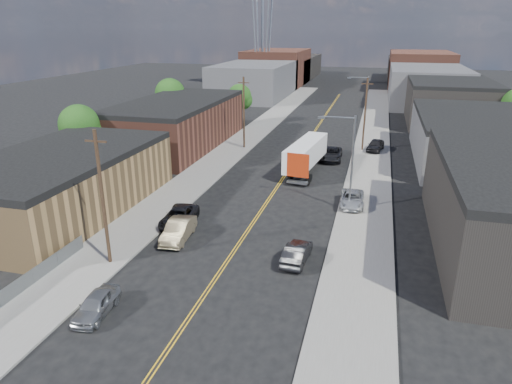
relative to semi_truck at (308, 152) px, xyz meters
The scene contains 31 objects.
ground 22.77m from the semi_truck, 95.29° to the left, with size 260.00×260.00×0.00m, color black.
centerline 8.14m from the semi_truck, 105.43° to the left, with size 0.32×120.00×0.01m, color gold.
sidewalk_left 14.00m from the semi_truck, 146.83° to the left, with size 5.00×140.00×0.15m, color slate.
sidewalk_right 10.79m from the semi_truck, 45.64° to the left, with size 5.00×140.00×0.15m, color slate.
warehouse_tan 27.95m from the semi_truck, 135.97° to the right, with size 12.00×22.00×5.60m.
warehouse_brown 21.17m from the semi_truck, 161.88° to the left, with size 12.00×26.00×6.60m.
industrial_right_b 21.70m from the semi_truck, 23.30° to the left, with size 14.00×24.00×6.10m.
industrial_right_c 39.93m from the semi_truck, 60.07° to the left, with size 14.00×22.00×7.60m.
skyline_left_a 61.70m from the semi_truck, 110.99° to the left, with size 16.00×30.00×8.00m, color #3C3C3F.
skyline_right_a 60.33m from the semi_truck, 72.72° to the left, with size 16.00×30.00×8.00m, color #3C3C3F.
skyline_left_b 85.53m from the semi_truck, 104.98° to the left, with size 16.00×26.00×10.00m, color #542C21.
skyline_right_b 84.54m from the semi_truck, 77.76° to the left, with size 16.00×26.00×10.00m, color #542C21.
skyline_left_c 104.94m from the semi_truck, 102.15° to the left, with size 16.00×40.00×7.00m, color black.
skyline_right_c 104.14m from the semi_truck, 80.10° to the left, with size 16.00×40.00×7.00m, color black.
streetlight_near 13.96m from the semi_truck, 66.10° to the right, with size 3.39×0.25×9.00m.
streetlight_far 23.46m from the semi_truck, 76.29° to the left, with size 3.39×0.25×9.00m.
utility_pole_left_near 29.45m from the semi_truck, 110.57° to the right, with size 1.60×0.26×10.00m.
utility_pole_left_far 13.13m from the semi_truck, 143.64° to the left, with size 1.60×0.26×10.00m.
utility_pole_right 12.58m from the semi_truck, 59.99° to the left, with size 1.60×0.26×10.00m.
chainlink_fence 36.57m from the semi_truck, 111.83° to the right, with size 0.05×16.00×1.22m.
tree_left_near 27.24m from the semi_truck, 164.08° to the right, with size 4.85×4.76×7.91m.
tree_left_mid 31.59m from the semi_truck, 145.97° to the left, with size 5.10×5.04×8.37m.
tree_left_far 29.44m from the semi_truck, 123.12° to the left, with size 4.35×4.20×6.97m.
semi_truck is the anchor object (origin of this frame).
car_left_a 34.13m from the semi_truck, 102.86° to the right, with size 1.62×4.03×1.37m, color gray.
car_left_b 23.50m from the semi_truck, 107.59° to the right, with size 1.72×4.92×1.62m, color #786B4E.
car_left_c 21.32m from the semi_truck, 112.87° to the right, with size 2.43×5.27×1.46m, color black.
car_right_oncoming 23.85m from the semi_truck, 82.98° to the right, with size 1.52×4.37×1.44m, color black.
car_right_lot_a 13.03m from the semi_truck, 61.89° to the right, with size 2.22×4.81×1.34m, color #B4B8BA.
car_right_lot_c 13.10m from the semi_truck, 52.83° to the left, with size 1.86×4.61×1.57m, color black.
car_ahead_truck 5.34m from the semi_truck, 62.23° to the left, with size 2.66×5.78×1.61m, color black.
Camera 1 is at (9.82, -15.97, 16.40)m, focal length 32.00 mm.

